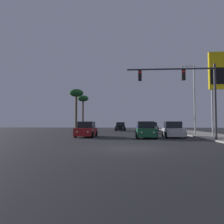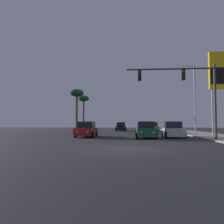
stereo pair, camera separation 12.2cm
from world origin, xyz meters
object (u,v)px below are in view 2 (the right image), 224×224
(palm_tree_mid, at_px, (77,95))
(gas_station_sign, at_px, (219,75))
(traffic_light_mast, at_px, (189,86))
(car_grey, at_px, (153,127))
(car_blue, at_px, (143,128))
(car_green, at_px, (146,130))
(street_lamp, at_px, (194,95))
(car_red, at_px, (86,130))
(palm_tree_far, at_px, (84,100))
(car_silver, at_px, (173,130))
(car_black, at_px, (121,127))

(palm_tree_mid, bearing_deg, gas_station_sign, -35.60)
(traffic_light_mast, height_order, gas_station_sign, gas_station_sign)
(car_grey, xyz_separation_m, traffic_light_mast, (0.55, -23.68, 3.98))
(car_blue, bearing_deg, car_green, 85.98)
(car_green, relative_size, palm_tree_mid, 0.58)
(street_lamp, distance_m, gas_station_sign, 5.39)
(street_lamp, bearing_deg, palm_tree_mid, 154.58)
(traffic_light_mast, xyz_separation_m, palm_tree_mid, (-14.21, 18.07, 1.67))
(car_red, relative_size, traffic_light_mast, 0.57)
(gas_station_sign, distance_m, palm_tree_mid, 22.91)
(traffic_light_mast, distance_m, palm_tree_mid, 23.05)
(car_green, relative_size, palm_tree_far, 0.57)
(car_silver, height_order, gas_station_sign, gas_station_sign)
(palm_tree_far, bearing_deg, palm_tree_mid, -84.84)
(car_red, bearing_deg, street_lamp, -157.49)
(car_green, relative_size, traffic_light_mast, 0.57)
(car_green, bearing_deg, car_red, -10.08)
(car_blue, xyz_separation_m, street_lamp, (6.34, -3.34, 4.36))
(car_grey, relative_size, car_silver, 1.00)
(car_black, distance_m, traffic_light_mast, 24.85)
(traffic_light_mast, bearing_deg, palm_tree_far, 118.29)
(car_grey, height_order, car_red, same)
(car_black, relative_size, street_lamp, 0.48)
(traffic_light_mast, relative_size, gas_station_sign, 0.84)
(car_green, xyz_separation_m, traffic_light_mast, (3.45, -3.48, 3.98))
(car_blue, bearing_deg, traffic_light_mast, 101.36)
(traffic_light_mast, bearing_deg, car_green, 134.73)
(car_blue, relative_size, street_lamp, 0.48)
(car_grey, bearing_deg, car_green, 82.88)
(car_blue, xyz_separation_m, palm_tree_mid, (-11.11, 4.96, 5.65))
(car_red, bearing_deg, car_green, 170.68)
(palm_tree_far, bearing_deg, gas_station_sign, -50.08)
(car_black, relative_size, car_red, 1.00)
(car_grey, distance_m, traffic_light_mast, 24.02)
(gas_station_sign, xyz_separation_m, palm_tree_mid, (-18.62, 13.34, -0.21))
(traffic_light_mast, bearing_deg, car_silver, 96.78)
(gas_station_sign, bearing_deg, street_lamp, 103.09)
(car_black, bearing_deg, palm_tree_far, -27.92)
(street_lamp, bearing_deg, gas_station_sign, -76.91)
(car_grey, height_order, traffic_light_mast, traffic_light_mast)
(gas_station_sign, bearing_deg, car_black, 120.55)
(traffic_light_mast, relative_size, street_lamp, 0.84)
(car_green, distance_m, traffic_light_mast, 6.31)
(car_red, bearing_deg, gas_station_sign, -178.57)
(traffic_light_mast, distance_m, palm_tree_far, 31.93)
(car_blue, relative_size, traffic_light_mast, 0.57)
(car_grey, bearing_deg, car_blue, 77.51)
(car_grey, xyz_separation_m, car_blue, (-2.55, -10.56, 0.00))
(car_blue, distance_m, gas_station_sign, 12.68)
(street_lamp, bearing_deg, car_silver, -125.00)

